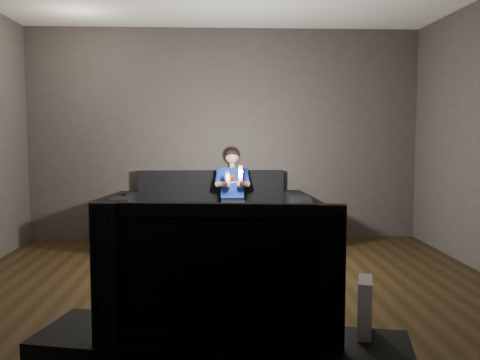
{
  "coord_description": "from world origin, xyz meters",
  "views": [
    {
      "loc": [
        -0.14,
        -4.4,
        1.38
      ],
      "look_at": [
        0.15,
        1.55,
        0.85
      ],
      "focal_mm": 40.0,
      "sensor_mm": 36.0,
      "label": 1
    }
  ],
  "objects": [
    {
      "name": "tv",
      "position": [
        -0.12,
        -2.27,
        0.83
      ],
      "size": [
        0.99,
        0.24,
        0.57
      ],
      "primitive_type": "imported",
      "rotation": [
        0.0,
        0.0,
        -0.11
      ],
      "color": "black",
      "rests_on": "media_console"
    },
    {
      "name": "coffee_table",
      "position": [
        -0.07,
        1.12,
        0.31
      ],
      "size": [
        1.06,
        0.7,
        0.36
      ],
      "color": "black",
      "rests_on": "floor"
    },
    {
      "name": "sofa",
      "position": [
        -0.18,
        2.11,
        0.29
      ],
      "size": [
        2.31,
        1.0,
        0.89
      ],
      "color": "black",
      "rests_on": "floor"
    },
    {
      "name": "child",
      "position": [
        0.08,
        2.04,
        0.72
      ],
      "size": [
        0.42,
        0.52,
        1.04
      ],
      "color": "black",
      "rests_on": "sofa"
    },
    {
      "name": "back_wall",
      "position": [
        0.0,
        2.5,
        1.35
      ],
      "size": [
        5.0,
        0.04,
        2.7
      ],
      "primitive_type": "cube",
      "color": "#3C3634",
      "rests_on": "ground"
    },
    {
      "name": "front_wall",
      "position": [
        0.0,
        -2.5,
        1.35
      ],
      "size": [
        5.0,
        0.04,
        2.7
      ],
      "primitive_type": "cube",
      "color": "#3C3634",
      "rests_on": "ground"
    },
    {
      "name": "wii_console",
      "position": [
        0.48,
        -2.27,
        0.66
      ],
      "size": [
        0.1,
        0.19,
        0.23
      ],
      "primitive_type": "cube",
      "rotation": [
        0.0,
        0.0,
        -0.29
      ],
      "color": "white",
      "rests_on": "media_console"
    },
    {
      "name": "wii_remote_red",
      "position": [
        0.16,
        1.64,
        0.92
      ],
      "size": [
        0.05,
        0.07,
        0.19
      ],
      "color": "red",
      "rests_on": "child"
    },
    {
      "name": "nunchuk_white",
      "position": [
        0.01,
        1.65,
        0.88
      ],
      "size": [
        0.07,
        0.1,
        0.15
      ],
      "color": "white",
      "rests_on": "child"
    },
    {
      "name": "wii_remote_black",
      "position": [
        -1.22,
        2.03,
        0.64
      ],
      "size": [
        0.05,
        0.15,
        0.03
      ],
      "color": "black",
      "rests_on": "sofa"
    },
    {
      "name": "floor",
      "position": [
        0.0,
        0.0,
        0.0
      ],
      "size": [
        5.0,
        5.0,
        0.0
      ],
      "primitive_type": "plane",
      "color": "black",
      "rests_on": "ground"
    }
  ]
}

